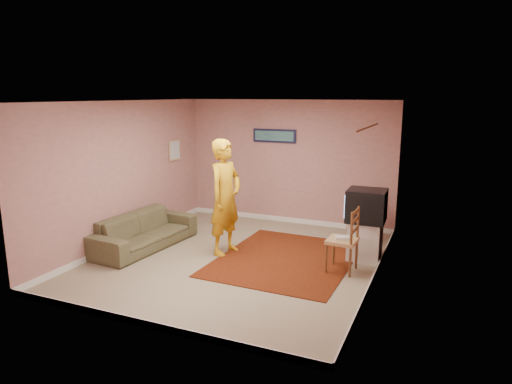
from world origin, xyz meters
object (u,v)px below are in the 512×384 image
at_px(crt_tv, 366,206).
at_px(chair_b, 343,233).
at_px(person, 225,197).
at_px(sofa, 144,231).
at_px(chair_a, 360,215).
at_px(tv_cabinet, 365,241).

bearing_deg(crt_tv, chair_b, -111.73).
bearing_deg(crt_tv, person, -166.77).
distance_m(crt_tv, person, 2.35).
bearing_deg(chair_b, sofa, -82.57).
xyz_separation_m(crt_tv, person, (-2.27, -0.59, 0.06)).
bearing_deg(chair_b, crt_tv, 162.45).
bearing_deg(person, chair_b, -81.02).
distance_m(chair_a, sofa, 3.95).
height_order(tv_cabinet, person, person).
bearing_deg(person, crt_tv, -65.24).
bearing_deg(person, chair_a, -43.43).
xyz_separation_m(crt_tv, sofa, (-3.74, -0.92, -0.62)).
relative_size(tv_cabinet, chair_b, 1.20).
distance_m(chair_b, person, 2.07).
bearing_deg(chair_b, chair_a, -176.70).
distance_m(tv_cabinet, person, 2.44).
bearing_deg(sofa, tv_cabinet, -71.58).
distance_m(tv_cabinet, chair_a, 0.96).
bearing_deg(sofa, person, -72.86).
xyz_separation_m(chair_a, person, (-2.02, -1.49, 0.46)).
xyz_separation_m(chair_b, person, (-2.04, 0.04, 0.37)).
distance_m(tv_cabinet, chair_b, 0.74).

